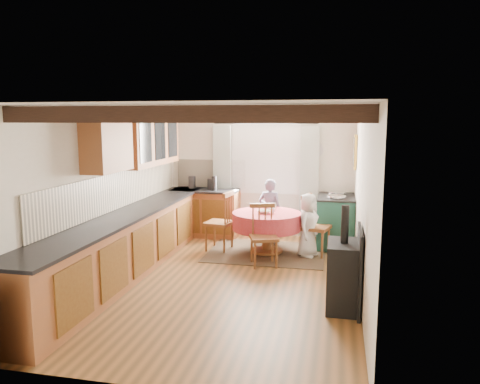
% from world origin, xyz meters
% --- Properties ---
extents(floor, '(3.60, 5.50, 0.00)m').
position_xyz_m(floor, '(0.00, 0.00, 0.00)').
color(floor, '#965D2D').
rests_on(floor, ground).
extents(ceiling, '(3.60, 5.50, 0.00)m').
position_xyz_m(ceiling, '(0.00, 0.00, 2.40)').
color(ceiling, white).
rests_on(ceiling, ground).
extents(wall_back, '(3.60, 0.00, 2.40)m').
position_xyz_m(wall_back, '(0.00, 2.75, 1.20)').
color(wall_back, silver).
rests_on(wall_back, ground).
extents(wall_front, '(3.60, 0.00, 2.40)m').
position_xyz_m(wall_front, '(0.00, -2.75, 1.20)').
color(wall_front, silver).
rests_on(wall_front, ground).
extents(wall_left, '(0.00, 5.50, 2.40)m').
position_xyz_m(wall_left, '(-1.80, 0.00, 1.20)').
color(wall_left, silver).
rests_on(wall_left, ground).
extents(wall_right, '(0.00, 5.50, 2.40)m').
position_xyz_m(wall_right, '(1.80, 0.00, 1.20)').
color(wall_right, silver).
rests_on(wall_right, ground).
extents(beam_a, '(3.60, 0.16, 0.16)m').
position_xyz_m(beam_a, '(0.00, -2.00, 2.31)').
color(beam_a, black).
rests_on(beam_a, ceiling).
extents(beam_b, '(3.60, 0.16, 0.16)m').
position_xyz_m(beam_b, '(0.00, -1.00, 2.31)').
color(beam_b, black).
rests_on(beam_b, ceiling).
extents(beam_c, '(3.60, 0.16, 0.16)m').
position_xyz_m(beam_c, '(0.00, 0.00, 2.31)').
color(beam_c, black).
rests_on(beam_c, ceiling).
extents(beam_d, '(3.60, 0.16, 0.16)m').
position_xyz_m(beam_d, '(0.00, 1.00, 2.31)').
color(beam_d, black).
rests_on(beam_d, ceiling).
extents(beam_e, '(3.60, 0.16, 0.16)m').
position_xyz_m(beam_e, '(0.00, 2.00, 2.31)').
color(beam_e, black).
rests_on(beam_e, ceiling).
extents(splash_left, '(0.02, 4.50, 0.55)m').
position_xyz_m(splash_left, '(-1.78, 0.30, 1.20)').
color(splash_left, beige).
rests_on(splash_left, wall_left).
extents(splash_back, '(1.40, 0.02, 0.55)m').
position_xyz_m(splash_back, '(-1.00, 2.73, 1.20)').
color(splash_back, beige).
rests_on(splash_back, wall_back).
extents(base_cabinet_left, '(0.60, 5.30, 0.88)m').
position_xyz_m(base_cabinet_left, '(-1.50, 0.00, 0.44)').
color(base_cabinet_left, brown).
rests_on(base_cabinet_left, floor).
extents(base_cabinet_back, '(1.30, 0.60, 0.88)m').
position_xyz_m(base_cabinet_back, '(-1.05, 2.45, 0.44)').
color(base_cabinet_back, brown).
rests_on(base_cabinet_back, floor).
extents(worktop_left, '(0.64, 5.30, 0.04)m').
position_xyz_m(worktop_left, '(-1.48, 0.00, 0.90)').
color(worktop_left, black).
rests_on(worktop_left, base_cabinet_left).
extents(worktop_back, '(1.30, 0.64, 0.04)m').
position_xyz_m(worktop_back, '(-1.05, 2.43, 0.90)').
color(worktop_back, black).
rests_on(worktop_back, base_cabinet_back).
extents(wall_cabinet_glass, '(0.34, 1.80, 0.90)m').
position_xyz_m(wall_cabinet_glass, '(-1.63, 1.20, 1.95)').
color(wall_cabinet_glass, brown).
rests_on(wall_cabinet_glass, wall_left).
extents(wall_cabinet_solid, '(0.34, 0.90, 0.70)m').
position_xyz_m(wall_cabinet_solid, '(-1.63, -0.30, 1.90)').
color(wall_cabinet_solid, brown).
rests_on(wall_cabinet_solid, wall_left).
extents(window_frame, '(1.34, 0.03, 1.54)m').
position_xyz_m(window_frame, '(0.10, 2.73, 1.60)').
color(window_frame, white).
rests_on(window_frame, wall_back).
extents(window_pane, '(1.20, 0.01, 1.40)m').
position_xyz_m(window_pane, '(0.10, 2.74, 1.60)').
color(window_pane, white).
rests_on(window_pane, wall_back).
extents(curtain_left, '(0.35, 0.10, 2.10)m').
position_xyz_m(curtain_left, '(-0.75, 2.65, 1.10)').
color(curtain_left, '#B6B6B6').
rests_on(curtain_left, wall_back).
extents(curtain_right, '(0.35, 0.10, 2.10)m').
position_xyz_m(curtain_right, '(0.95, 2.65, 1.10)').
color(curtain_right, '#B6B6B6').
rests_on(curtain_right, wall_back).
extents(curtain_rod, '(2.00, 0.03, 0.03)m').
position_xyz_m(curtain_rod, '(0.10, 2.65, 2.20)').
color(curtain_rod, black).
rests_on(curtain_rod, wall_back).
extents(wall_picture, '(0.04, 0.50, 0.60)m').
position_xyz_m(wall_picture, '(1.77, 2.30, 1.70)').
color(wall_picture, gold).
rests_on(wall_picture, wall_right).
extents(wall_plate, '(0.30, 0.02, 0.30)m').
position_xyz_m(wall_plate, '(1.05, 2.72, 1.70)').
color(wall_plate, silver).
rests_on(wall_plate, wall_back).
extents(rug, '(1.98, 1.54, 0.01)m').
position_xyz_m(rug, '(0.32, 1.46, 0.01)').
color(rug, '#43351C').
rests_on(rug, floor).
extents(dining_table, '(1.17, 1.17, 0.71)m').
position_xyz_m(dining_table, '(0.32, 1.46, 0.35)').
color(dining_table, '#B34356').
rests_on(dining_table, floor).
extents(chair_near, '(0.54, 0.55, 0.97)m').
position_xyz_m(chair_near, '(0.39, 0.76, 0.48)').
color(chair_near, brown).
rests_on(chair_near, floor).
extents(chair_left, '(0.53, 0.51, 1.04)m').
position_xyz_m(chair_left, '(-0.52, 1.49, 0.52)').
color(chair_left, brown).
rests_on(chair_left, floor).
extents(chair_right, '(0.56, 0.55, 1.03)m').
position_xyz_m(chair_right, '(1.15, 1.52, 0.51)').
color(chair_right, brown).
rests_on(chair_right, floor).
extents(aga_range, '(0.65, 1.01, 0.93)m').
position_xyz_m(aga_range, '(1.47, 2.19, 0.46)').
color(aga_range, '#1B483A').
rests_on(aga_range, floor).
extents(cast_iron_stove, '(0.38, 0.63, 1.27)m').
position_xyz_m(cast_iron_stove, '(1.58, -0.68, 0.63)').
color(cast_iron_stove, black).
rests_on(cast_iron_stove, floor).
extents(child_far, '(0.48, 0.36, 1.20)m').
position_xyz_m(child_far, '(0.28, 2.12, 0.60)').
color(child_far, slate).
rests_on(child_far, floor).
extents(child_right, '(0.47, 0.59, 1.06)m').
position_xyz_m(child_right, '(1.02, 1.41, 0.53)').
color(child_right, silver).
rests_on(child_right, floor).
extents(bowl_a, '(0.26, 0.26, 0.05)m').
position_xyz_m(bowl_a, '(0.29, 1.39, 0.73)').
color(bowl_a, silver).
rests_on(bowl_a, dining_table).
extents(bowl_b, '(0.24, 0.24, 0.06)m').
position_xyz_m(bowl_b, '(0.34, 1.76, 0.74)').
color(bowl_b, silver).
rests_on(bowl_b, dining_table).
extents(cup, '(0.11, 0.11, 0.09)m').
position_xyz_m(cup, '(0.42, 1.43, 0.75)').
color(cup, silver).
rests_on(cup, dining_table).
extents(canister_tall, '(0.14, 0.14, 0.24)m').
position_xyz_m(canister_tall, '(-1.33, 2.51, 1.04)').
color(canister_tall, '#262628').
rests_on(canister_tall, worktop_back).
extents(canister_wide, '(0.19, 0.19, 0.21)m').
position_xyz_m(canister_wide, '(-0.91, 2.47, 1.03)').
color(canister_wide, '#262628').
rests_on(canister_wide, worktop_back).
extents(canister_slim, '(0.10, 0.10, 0.27)m').
position_xyz_m(canister_slim, '(-0.83, 2.34, 1.06)').
color(canister_slim, '#262628').
rests_on(canister_slim, worktop_back).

